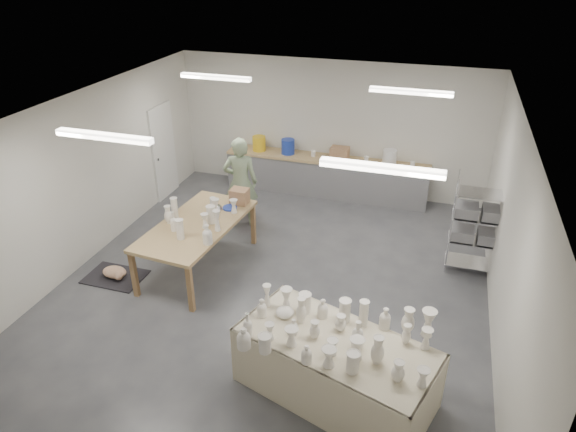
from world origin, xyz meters
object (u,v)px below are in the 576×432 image
(drying_table, at_px, (335,365))
(potter, at_px, (241,182))
(work_table, at_px, (202,222))
(red_stool, at_px, (247,205))

(drying_table, relative_size, potter, 1.43)
(drying_table, height_order, work_table, work_table)
(work_table, relative_size, potter, 1.32)
(potter, bearing_deg, drying_table, 108.85)
(drying_table, distance_m, red_stool, 5.02)
(potter, height_order, red_stool, potter)
(drying_table, distance_m, potter, 4.82)
(drying_table, bearing_deg, red_stool, 141.98)
(work_table, height_order, red_stool, work_table)
(drying_table, bearing_deg, work_table, 160.09)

